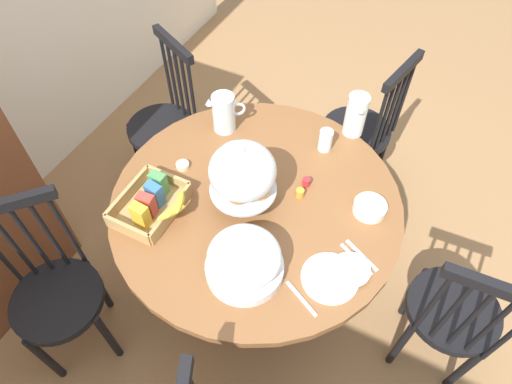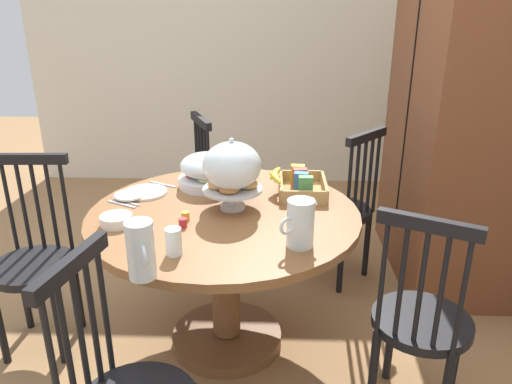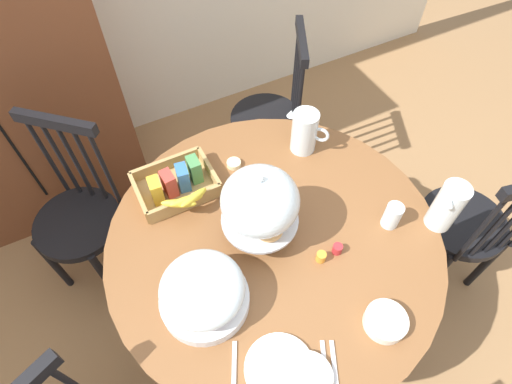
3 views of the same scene
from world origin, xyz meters
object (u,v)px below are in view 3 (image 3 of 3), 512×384
object	(u,v)px
dining_table	(273,260)
cereal_bowl	(385,321)
cereal_basket	(177,185)
drinking_glass	(392,216)
orange_juice_pitcher	(446,208)
milk_pitcher	(304,133)
china_plate_large	(280,369)
fruit_platter_covered	(203,292)
butter_dish	(234,164)
windsor_chair_near_window	(270,119)
windsor_chair_by_cabinet	(80,219)
windsor_chair_host_seat	(466,227)
china_plate_small	(309,376)
pastry_stand_with_dome	(260,203)

from	to	relation	value
dining_table	cereal_bowl	size ratio (longest dim) A/B	9.05
cereal_basket	drinking_glass	size ratio (longest dim) A/B	2.87
orange_juice_pitcher	milk_pitcher	distance (m)	0.63
china_plate_large	drinking_glass	size ratio (longest dim) A/B	2.00
china_plate_large	fruit_platter_covered	bearing A→B (deg)	111.15
dining_table	butter_dish	distance (m)	0.44
windsor_chair_near_window	windsor_chair_by_cabinet	world-z (taller)	same
butter_dish	windsor_chair_near_window	bearing A→B (deg)	45.94
windsor_chair_near_window	milk_pitcher	world-z (taller)	windsor_chair_near_window
windsor_chair_near_window	china_plate_large	xyz separation A→B (m)	(-0.65, -1.25, 0.29)
cereal_bowl	china_plate_large	bearing A→B (deg)	174.70
drinking_glass	butter_dish	size ratio (longest dim) A/B	1.83
windsor_chair_by_cabinet	windsor_chair_host_seat	xyz separation A→B (m)	(1.58, -0.87, 0.00)
drinking_glass	cereal_basket	bearing A→B (deg)	142.29
fruit_platter_covered	milk_pitcher	bearing A→B (deg)	34.62
china_plate_small	milk_pitcher	bearing A→B (deg)	59.84
china_plate_small	butter_dish	distance (m)	0.88
cereal_basket	drinking_glass	bearing A→B (deg)	-37.71
windsor_chair_host_seat	pastry_stand_with_dome	world-z (taller)	pastry_stand_with_dome
windsor_chair_by_cabinet	pastry_stand_with_dome	size ratio (longest dim) A/B	2.83
china_plate_large	china_plate_small	world-z (taller)	china_plate_small
china_plate_large	cereal_bowl	distance (m)	0.38
windsor_chair_by_cabinet	butter_dish	world-z (taller)	windsor_chair_by_cabinet
fruit_platter_covered	milk_pitcher	distance (m)	0.80
windsor_chair_host_seat	drinking_glass	bearing A→B (deg)	171.40
dining_table	drinking_glass	bearing A→B (deg)	-20.13
drinking_glass	windsor_chair_near_window	bearing A→B (deg)	88.69
windsor_chair_near_window	orange_juice_pitcher	xyz separation A→B (m)	(0.15, -1.06, 0.39)
windsor_chair_near_window	china_plate_small	xyz separation A→B (m)	(-0.59, -1.31, 0.30)
pastry_stand_with_dome	windsor_chair_by_cabinet	bearing A→B (deg)	136.17
fruit_platter_covered	butter_dish	bearing A→B (deg)	55.37
windsor_chair_host_seat	cereal_basket	size ratio (longest dim) A/B	3.09
dining_table	cereal_basket	distance (m)	0.50
windsor_chair_host_seat	china_plate_large	xyz separation A→B (m)	(-1.12, -0.19, 0.29)
china_plate_large	dining_table	bearing A→B (deg)	63.00
dining_table	milk_pitcher	bearing A→B (deg)	45.80
cereal_bowl	butter_dish	bearing A→B (deg)	99.72
cereal_basket	butter_dish	world-z (taller)	cereal_basket
china_plate_large	pastry_stand_with_dome	bearing A→B (deg)	69.46
windsor_chair_by_cabinet	china_plate_small	distance (m)	1.28
windsor_chair_by_cabinet	milk_pitcher	distance (m)	1.11
windsor_chair_near_window	butter_dish	size ratio (longest dim) A/B	16.25
windsor_chair_by_cabinet	windsor_chair_host_seat	bearing A→B (deg)	-28.89
butter_dish	windsor_chair_by_cabinet	bearing A→B (deg)	159.33
orange_juice_pitcher	dining_table	bearing A→B (deg)	158.37
pastry_stand_with_dome	windsor_chair_host_seat	bearing A→B (deg)	-15.62
windsor_chair_host_seat	fruit_platter_covered	distance (m)	1.30
drinking_glass	windsor_chair_host_seat	bearing A→B (deg)	-8.60
dining_table	china_plate_small	size ratio (longest dim) A/B	8.44
dining_table	butter_dish	size ratio (longest dim) A/B	21.11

